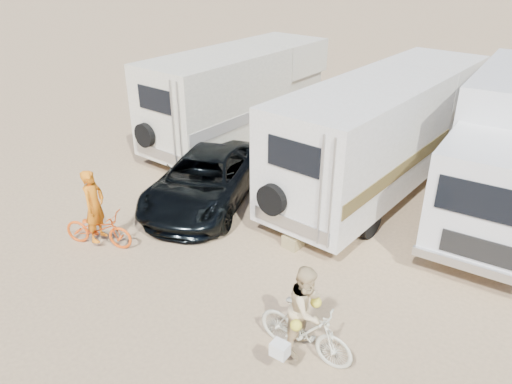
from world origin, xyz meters
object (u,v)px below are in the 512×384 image
Objects in this scene: bike_man at (98,229)px; crate at (293,241)px; cooler at (303,198)px; bike_woman at (305,330)px; rider_man at (95,213)px; rv_left at (238,98)px; rv_main at (384,135)px; rider_woman at (306,317)px; dark_suv at (205,179)px.

bike_man is 4.26× the size of crate.
cooler is at bearing -54.33° from bike_man.
bike_woman is 2.95× the size of cooler.
bike_woman is at bearing -112.87° from rider_man.
bike_woman is (7.25, -7.53, -1.11)m from rv_left.
bike_man is (-4.18, -6.89, -1.19)m from rv_main.
crate is at bearing -76.62° from rider_man.
rv_left reaches higher than crate.
rv_main is at bearing 77.54° from cooler.
rider_man is 4.42× the size of crate.
bike_man is 0.96× the size of rider_man.
rv_left reaches higher than cooler.
rv_main is 7.29m from rider_woman.
bike_woman is 5.52m from cooler.
dark_suv reaches higher than bike_man.
dark_suv is 2.82× the size of rider_man.
rider_man is at bearing -117.63° from rv_main.
rv_main is at bearing -52.42° from rider_man.
rv_left is 5.41m from cooler.
crate is at bearing -29.60° from dark_suv.
bike_man is at bearing -108.31° from cooler.
rv_main is 4.51m from crate.
bike_man is 0.95× the size of bike_woman.
rv_left is 7.53m from rider_man.
bike_woman is (1.64, -7.06, -1.10)m from rv_main.
rv_left reaches higher than rider_woman.
rider_woman reaches higher than dark_suv.
bike_man reaches higher than crate.
dark_suv is at bearing -61.09° from rv_left.
rv_left reaches higher than rv_main.
rv_left is at bearing 96.41° from dark_suv.
rider_woman is at bearing -112.87° from bike_man.
crate is (5.27, -4.71, -1.50)m from rv_left.
rider_woman is at bearing -0.00° from bike_woman.
rider_woman reaches higher than cooler.
cooler is (2.97, 4.55, -0.21)m from bike_man.
rv_main is 5.21m from dark_suv.
dark_suv is 3.26m from rider_man.
rv_left is 10.51m from bike_woman.
rider_woman is at bearing -43.47° from rv_left.
rv_main is 4.94× the size of bike_woman.
rv_left is 12.07× the size of cooler.
rv_main is at bearing 85.44° from crate.
crate is at bearing -76.62° from bike_man.
dark_suv is (2.06, -4.16, -0.96)m from rv_left.
rider_man reaches higher than rider_woman.
cooler is at bearing 10.09° from dark_suv.
rv_left is 4.43× the size of rider_woman.
crate is at bearing -39.16° from rv_left.
dark_suv reaches higher than crate.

